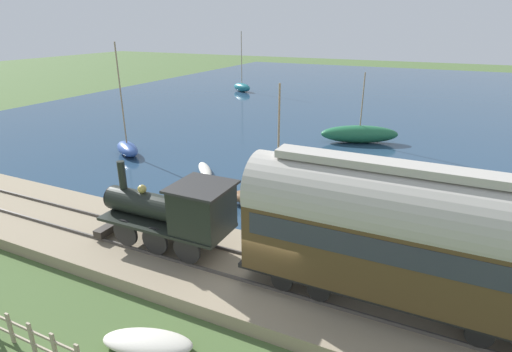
% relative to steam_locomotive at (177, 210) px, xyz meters
% --- Properties ---
extents(ground_plane, '(200.00, 200.00, 0.00)m').
position_rel_steam_locomotive_xyz_m(ground_plane, '(-0.27, -4.19, -2.34)').
color(ground_plane, '#476033').
extents(harbor_water, '(80.00, 80.00, 0.01)m').
position_rel_steam_locomotive_xyz_m(harbor_water, '(42.86, -4.19, -2.34)').
color(harbor_water, navy).
rests_on(harbor_water, ground).
extents(rail_embankment, '(5.12, 56.00, 0.66)m').
position_rel_steam_locomotive_xyz_m(rail_embankment, '(-0.00, -4.19, -2.07)').
color(rail_embankment, gray).
rests_on(rail_embankment, ground).
extents(steam_locomotive, '(2.16, 6.00, 3.31)m').
position_rel_steam_locomotive_xyz_m(steam_locomotive, '(0.00, 0.00, 0.00)').
color(steam_locomotive, black).
rests_on(steam_locomotive, rail_embankment).
extents(passenger_coach, '(2.40, 10.27, 4.81)m').
position_rel_steam_locomotive_xyz_m(passenger_coach, '(-0.00, -8.37, 0.96)').
color(passenger_coach, black).
rests_on(passenger_coach, rail_embankment).
extents(sailboat_blue, '(2.80, 3.41, 7.98)m').
position_rel_steam_locomotive_xyz_m(sailboat_blue, '(10.07, 11.86, -1.80)').
color(sailboat_blue, '#335199').
rests_on(sailboat_blue, harbor_water).
extents(sailboat_brown, '(2.43, 5.67, 6.50)m').
position_rel_steam_locomotive_xyz_m(sailboat_brown, '(6.40, -1.64, -1.83)').
color(sailboat_brown, brown).
rests_on(sailboat_brown, harbor_water).
extents(sailboat_green, '(3.79, 6.31, 5.61)m').
position_rel_steam_locomotive_xyz_m(sailboat_green, '(20.66, -2.95, -1.62)').
color(sailboat_green, '#236B42').
rests_on(sailboat_green, harbor_water).
extents(sailboat_teal, '(2.79, 3.70, 8.11)m').
position_rel_steam_locomotive_xyz_m(sailboat_teal, '(39.76, 17.61, -1.70)').
color(sailboat_teal, '#1E707A').
rests_on(sailboat_teal, harbor_water).
extents(rowboat_near_shore, '(2.69, 2.48, 0.43)m').
position_rel_steam_locomotive_xyz_m(rowboat_near_shore, '(9.24, 4.62, -2.12)').
color(rowboat_near_shore, beige).
rests_on(rowboat_near_shore, harbor_water).
extents(rowboat_off_pier, '(2.38, 2.16, 0.48)m').
position_rel_steam_locomotive_xyz_m(rowboat_off_pier, '(12.41, -2.86, -2.10)').
color(rowboat_off_pier, silver).
rests_on(rowboat_off_pier, harbor_water).
extents(rowboat_mid_harbor, '(2.03, 2.46, 0.46)m').
position_rel_steam_locomotive_xyz_m(rowboat_mid_harbor, '(7.06, -8.41, -2.11)').
color(rowboat_mid_harbor, '#B7B2A3').
rests_on(rowboat_mid_harbor, harbor_water).
extents(beached_dinghy, '(1.88, 3.00, 0.44)m').
position_rel_steam_locomotive_xyz_m(beached_dinghy, '(-4.30, -1.87, -2.12)').
color(beached_dinghy, beige).
rests_on(beached_dinghy, ground).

